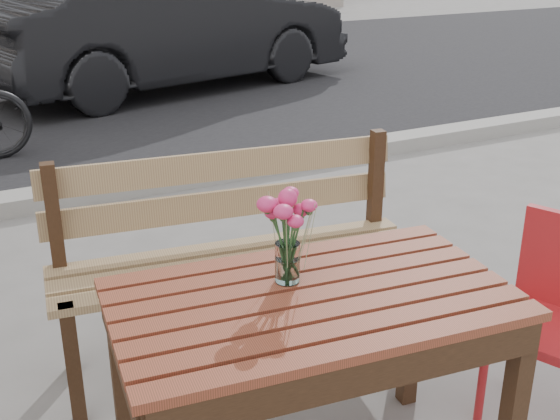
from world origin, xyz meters
name	(u,v)px	position (x,y,z in m)	size (l,w,h in m)	color
street	(61,125)	(0.00, 5.06, 0.03)	(30.00, 8.12, 0.12)	black
main_table	(312,329)	(-0.19, -0.11, 0.63)	(1.29, 0.84, 0.75)	brown
main_bench	(233,232)	(-0.07, 0.78, 0.58)	(1.60, 0.67, 0.96)	#926E4B
red_chair	(557,307)	(0.84, -0.16, 0.46)	(0.51, 0.51, 0.80)	#B41E22
main_vase	(288,225)	(-0.22, 0.00, 0.94)	(0.17, 0.17, 0.31)	white
parked_car	(170,26)	(1.58, 6.34, 0.73)	(1.54, 4.42, 1.46)	black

